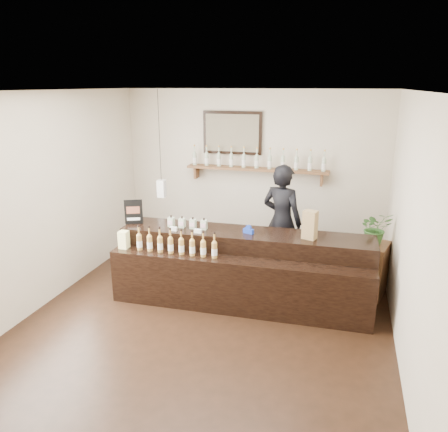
% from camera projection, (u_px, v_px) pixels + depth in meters
% --- Properties ---
extents(ground, '(5.00, 5.00, 0.00)m').
position_uv_depth(ground, '(209.00, 317.00, 5.61)').
color(ground, black).
rests_on(ground, ground).
extents(room_shell, '(5.00, 5.00, 5.00)m').
position_uv_depth(room_shell, '(207.00, 188.00, 5.11)').
color(room_shell, beige).
rests_on(room_shell, ground).
extents(back_wall_decor, '(2.66, 0.96, 1.69)m').
position_uv_depth(back_wall_decor, '(242.00, 153.00, 7.32)').
color(back_wall_decor, brown).
rests_on(back_wall_decor, ground).
extents(counter, '(3.43, 0.99, 1.12)m').
position_uv_depth(counter, '(242.00, 270.00, 5.93)').
color(counter, black).
rests_on(counter, ground).
extents(promo_sign, '(0.24, 0.12, 0.35)m').
position_uv_depth(promo_sign, '(134.00, 212.00, 6.18)').
color(promo_sign, black).
rests_on(promo_sign, counter).
extents(paper_bag, '(0.20, 0.18, 0.37)m').
position_uv_depth(paper_bag, '(310.00, 225.00, 5.58)').
color(paper_bag, olive).
rests_on(paper_bag, counter).
extents(tape_dispenser, '(0.15, 0.10, 0.12)m').
position_uv_depth(tape_dispenser, '(249.00, 230.00, 5.82)').
color(tape_dispenser, '#16339F').
rests_on(tape_dispenser, counter).
extents(side_cabinet, '(0.50, 0.60, 0.75)m').
position_uv_depth(side_cabinet, '(371.00, 269.00, 6.12)').
color(side_cabinet, brown).
rests_on(side_cabinet, ground).
extents(potted_plant, '(0.52, 0.49, 0.47)m').
position_uv_depth(potted_plant, '(376.00, 228.00, 5.95)').
color(potted_plant, '#325F26').
rests_on(potted_plant, side_cabinet).
extents(shopkeeper, '(0.84, 0.69, 1.98)m').
position_uv_depth(shopkeeper, '(282.00, 214.00, 6.57)').
color(shopkeeper, black).
rests_on(shopkeeper, ground).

